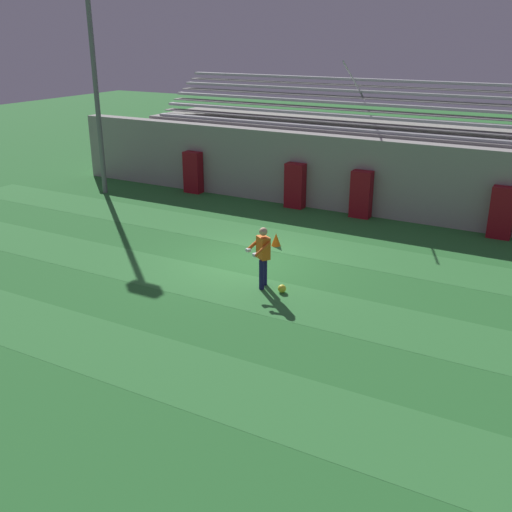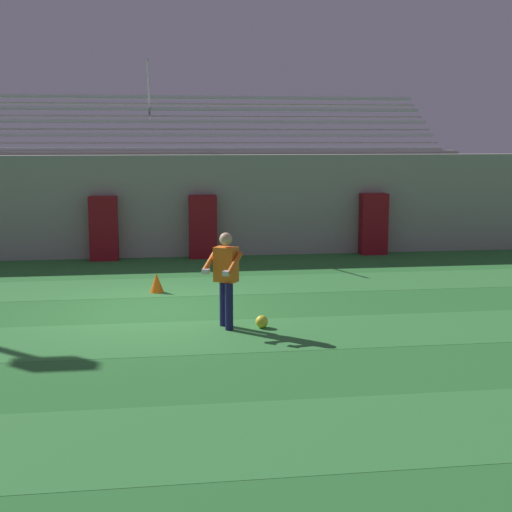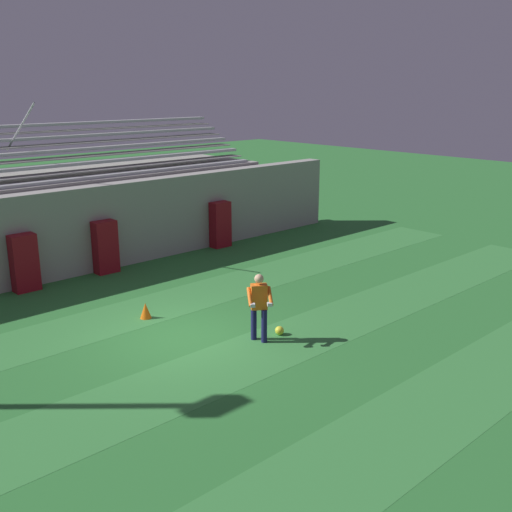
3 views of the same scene
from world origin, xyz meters
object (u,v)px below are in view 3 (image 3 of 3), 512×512
at_px(padding_pillar_gate_right, 105,247).
at_px(traffic_cone, 146,311).
at_px(padding_pillar_far_right, 220,225).
at_px(padding_pillar_gate_left, 24,263).
at_px(goalkeeper, 259,303).
at_px(soccer_ball, 279,331).

xyz_separation_m(padding_pillar_gate_right, traffic_cone, (-1.27, -4.29, -0.65)).
bearing_deg(padding_pillar_far_right, padding_pillar_gate_left, 180.00).
distance_m(padding_pillar_gate_left, padding_pillar_far_right, 7.48).
bearing_deg(traffic_cone, goalkeeper, -68.98).
bearing_deg(padding_pillar_gate_right, soccer_ball, -85.85).
relative_size(padding_pillar_gate_right, traffic_cone, 4.10).
bearing_deg(goalkeeper, traffic_cone, 111.02).
xyz_separation_m(padding_pillar_gate_right, goalkeeper, (-0.08, -7.39, 0.09)).
height_order(padding_pillar_gate_right, padding_pillar_far_right, same).
bearing_deg(traffic_cone, soccer_ball, -60.27).
bearing_deg(padding_pillar_far_right, padding_pillar_gate_right, 180.00).
xyz_separation_m(padding_pillar_gate_left, traffic_cone, (1.40, -4.29, -0.65)).
bearing_deg(goalkeeper, padding_pillar_far_right, 56.48).
relative_size(padding_pillar_gate_right, soccer_ball, 7.83).
distance_m(padding_pillar_far_right, soccer_ball, 8.63).
relative_size(padding_pillar_far_right, goalkeeper, 1.03).
height_order(padding_pillar_gate_left, padding_pillar_far_right, same).
height_order(soccer_ball, traffic_cone, traffic_cone).
height_order(padding_pillar_far_right, soccer_ball, padding_pillar_far_right).
bearing_deg(padding_pillar_gate_right, goalkeeper, -90.60).
relative_size(soccer_ball, traffic_cone, 0.52).
bearing_deg(padding_pillar_far_right, traffic_cone, -144.79).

